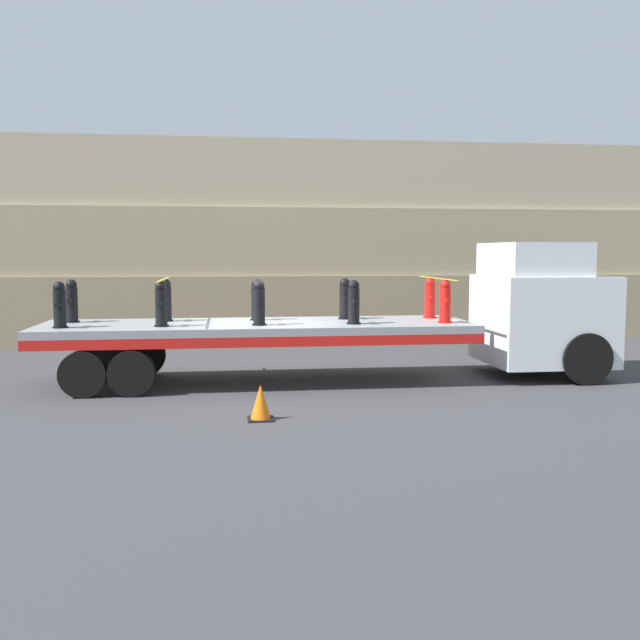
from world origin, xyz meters
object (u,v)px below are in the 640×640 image
Objects in this scene: fire_hydrant_black_far_1 at (166,301)px; fire_hydrant_red_far_4 at (430,298)px; fire_hydrant_black_near_2 at (259,303)px; truck_cab at (545,309)px; fire_hydrant_red_near_4 at (445,302)px; traffic_cone at (261,403)px; flatbed_trailer at (231,334)px; fire_hydrant_black_near_1 at (161,304)px; fire_hydrant_black_far_3 at (345,299)px; fire_hydrant_black_near_3 at (354,303)px; fire_hydrant_black_far_0 at (72,301)px; fire_hydrant_black_far_2 at (257,300)px; fire_hydrant_black_near_0 at (60,305)px.

fire_hydrant_black_far_1 is 1.00× the size of fire_hydrant_red_far_4.
fire_hydrant_black_near_2 is 4.02m from fire_hydrant_red_far_4.
truck_cab is 3.25× the size of fire_hydrant_red_near_4.
traffic_cone is at bearing -152.05° from truck_cab.
fire_hydrant_black_near_1 reaches higher than flatbed_trailer.
traffic_cone is at bearing -117.31° from fire_hydrant_black_far_3.
fire_hydrant_black_far_3 is at bearing 180.00° from fire_hydrant_red_far_4.
flatbed_trailer is 9.88× the size of fire_hydrant_black_near_3.
fire_hydrant_black_near_1 is 1.00× the size of fire_hydrant_black_far_3.
fire_hydrant_red_near_4 is at bearing 0.00° from fire_hydrant_black_near_2.
fire_hydrant_black_far_0 is at bearing 180.00° from fire_hydrant_black_far_1.
fire_hydrant_red_far_4 is (3.86, 0.00, 0.00)m from fire_hydrant_black_far_2.
flatbed_trailer is 9.88× the size of fire_hydrant_red_near_4.
fire_hydrant_black_near_3 is at bearing -30.02° from fire_hydrant_black_far_2.
fire_hydrant_red_near_4 is at bearing 0.00° from fire_hydrant_black_near_3.
fire_hydrant_black_near_3 is at bearing 0.00° from fire_hydrant_black_near_1.
fire_hydrant_black_far_0 is 7.72m from fire_hydrant_red_far_4.
fire_hydrant_black_far_0 and fire_hydrant_black_far_2 have the same top height.
fire_hydrant_black_near_0 and fire_hydrant_black_near_2 have the same top height.
fire_hydrant_black_near_1 is 3.67m from traffic_cone.
fire_hydrant_red_near_4 is 1.55× the size of traffic_cone.
flatbed_trailer is at bearing -172.82° from fire_hydrant_red_far_4.
fire_hydrant_black_near_3 is (5.79, -1.11, 0.00)m from fire_hydrant_black_far_0.
fire_hydrant_black_near_0 is 1.00× the size of fire_hydrant_black_near_2.
fire_hydrant_black_far_0 is at bearing 170.39° from flatbed_trailer.
fire_hydrant_black_near_1 is at bearing -90.00° from fire_hydrant_black_far_1.
fire_hydrant_black_far_3 is (3.86, 1.11, 0.00)m from fire_hydrant_black_near_1.
fire_hydrant_black_near_1 is 4.02m from fire_hydrant_black_far_3.
fire_hydrant_black_near_1 is at bearing 180.00° from fire_hydrant_red_near_4.
fire_hydrant_black_near_0 is (-10.17, -0.56, 0.21)m from truck_cab.
fire_hydrant_black_far_0 is at bearing 180.00° from fire_hydrant_red_far_4.
fire_hydrant_black_near_2 is 1.00× the size of fire_hydrant_black_near_3.
fire_hydrant_black_far_2 reaches higher than traffic_cone.
traffic_cone is at bearing -46.74° from fire_hydrant_black_far_0.
truck_cab is 4.42m from fire_hydrant_black_near_3.
fire_hydrant_black_near_2 is 1.00× the size of fire_hydrant_black_far_2.
fire_hydrant_black_far_0 is at bearing 90.00° from fire_hydrant_black_near_0.
fire_hydrant_red_near_4 is at bearing 35.67° from traffic_cone.
fire_hydrant_red_near_4 is (5.79, 0.00, 0.00)m from fire_hydrant_black_near_1.
flatbed_trailer is at bearing -135.47° from fire_hydrant_black_far_2.
truck_cab is 3.25× the size of fire_hydrant_black_far_2.
fire_hydrant_red_far_4 is at bearing 167.20° from truck_cab.
flatbed_trailer is 1.04m from fire_hydrant_black_far_2.
flatbed_trailer is at bearing 167.41° from fire_hydrant_black_near_3.
fire_hydrant_red_near_4 is at bearing -10.90° from fire_hydrant_black_far_1.
fire_hydrant_black_near_1 and fire_hydrant_black_far_2 have the same top height.
fire_hydrant_black_far_0 is (-10.17, 0.56, 0.21)m from truck_cab.
fire_hydrant_black_near_0 and fire_hydrant_red_far_4 have the same top height.
fire_hydrant_black_far_3 is 1.93m from fire_hydrant_red_far_4.
truck_cab reaches higher than fire_hydrant_black_near_0.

